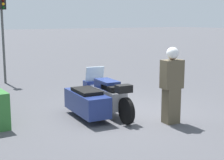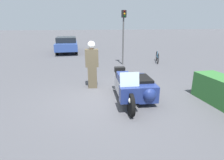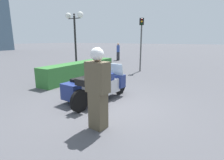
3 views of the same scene
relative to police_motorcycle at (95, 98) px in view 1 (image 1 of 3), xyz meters
name	(u,v)px [view 1 (image 1 of 3)]	position (x,y,z in m)	size (l,w,h in m)	color
ground_plane	(122,114)	(-0.31, -0.62, -0.46)	(160.00, 160.00, 0.00)	#4C4C51
police_motorcycle	(95,98)	(0.00, 0.00, 0.00)	(2.64, 1.38, 1.15)	black
officer_rider	(172,83)	(-1.56, -1.17, 0.49)	(0.35, 0.52, 1.80)	brown
traffic_light_near	(3,28)	(5.75, 0.60, 1.65)	(0.23, 0.29, 3.19)	#4C4C4C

